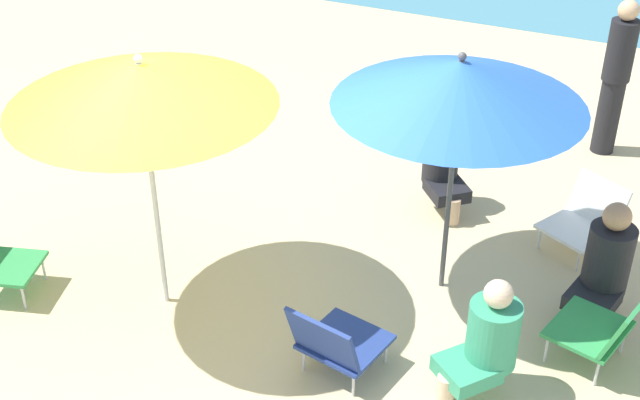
{
  "coord_description": "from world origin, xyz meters",
  "views": [
    {
      "loc": [
        2.74,
        -4.24,
        4.21
      ],
      "look_at": [
        0.42,
        0.87,
        0.7
      ],
      "focal_mm": 48.46,
      "sensor_mm": 36.0,
      "label": 1
    }
  ],
  "objects": [
    {
      "name": "beach_chair_a",
      "position": [
        1.0,
        -0.16,
        0.31
      ],
      "size": [
        0.63,
        0.69,
        0.63
      ],
      "rotation": [
        0.0,
        0.0,
        1.37
      ],
      "color": "navy",
      "rests_on": "ground_plane"
    },
    {
      "name": "person_b",
      "position": [
        1.95,
        0.11,
        0.45
      ],
      "size": [
        0.53,
        0.56,
        0.91
      ],
      "rotation": [
        0.0,
        0.0,
        4.04
      ],
      "color": "#389970",
      "rests_on": "ground_plane"
    },
    {
      "name": "umbrella_blue",
      "position": [
        1.36,
        1.13,
        1.75
      ],
      "size": [
        1.8,
        1.8,
        1.97
      ],
      "color": "#4C4C51",
      "rests_on": "ground_plane"
    },
    {
      "name": "person_c",
      "position": [
        2.53,
        1.3,
        0.45
      ],
      "size": [
        0.42,
        0.56,
        0.95
      ],
      "rotation": [
        0.0,
        0.0,
        4.48
      ],
      "color": "black",
      "rests_on": "ground_plane"
    },
    {
      "name": "beach_chair_d",
      "position": [
        2.27,
        2.12,
        0.3
      ],
      "size": [
        0.71,
        0.73,
        0.59
      ],
      "rotation": [
        0.0,
        0.0,
        -2.06
      ],
      "color": "white",
      "rests_on": "ground_plane"
    },
    {
      "name": "person_d",
      "position": [
        2.16,
        3.95,
        0.8
      ],
      "size": [
        0.27,
        0.27,
        1.57
      ],
      "rotation": [
        0.0,
        0.0,
        5.64
      ],
      "color": "black",
      "rests_on": "ground_plane"
    },
    {
      "name": "beach_chair_c",
      "position": [
        2.64,
        0.72,
        0.34
      ],
      "size": [
        0.69,
        0.67,
        0.66
      ],
      "rotation": [
        0.0,
        0.0,
        2.88
      ],
      "color": "#33934C",
      "rests_on": "ground_plane"
    },
    {
      "name": "person_a",
      "position": [
        0.98,
        2.25,
        0.47
      ],
      "size": [
        0.52,
        0.54,
        0.93
      ],
      "rotation": [
        0.0,
        0.0,
        5.43
      ],
      "color": "black",
      "rests_on": "ground_plane"
    },
    {
      "name": "ground_plane",
      "position": [
        0.0,
        0.0,
        0.0
      ],
      "size": [
        40.0,
        40.0,
        0.0
      ],
      "primitive_type": "plane",
      "color": "#D3BC8C"
    },
    {
      "name": "umbrella_yellow",
      "position": [
        -0.53,
        0.06,
        1.82
      ],
      "size": [
        1.85,
        1.85,
        2.04
      ],
      "color": "silver",
      "rests_on": "ground_plane"
    }
  ]
}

